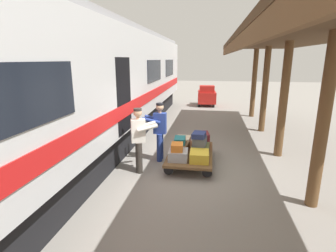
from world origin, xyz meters
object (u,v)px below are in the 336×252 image
at_px(train_car, 72,91).
at_px(luggage_cart, 190,154).
at_px(suitcase_red_plastic, 201,143).
at_px(suitcase_olive_duffel, 200,149).
at_px(porter_by_door, 139,138).
at_px(suitcase_yellow_case, 199,156).
at_px(suitcase_gray_aluminum, 178,155).
at_px(suitcase_teal_softside, 180,140).
at_px(suitcase_maroon_trunk, 202,136).
at_px(baggage_tug, 207,96).
at_px(suitcase_brown_leather, 181,148).
at_px(porter_in_overalls, 159,130).
at_px(suitcase_slate_roller, 200,141).
at_px(suitcase_cream_canvas, 183,141).
at_px(suitcase_navy_fabric, 199,135).
at_px(suitcase_orange_carryall, 177,147).

bearing_deg(train_car, luggage_cart, -173.38).
relative_size(suitcase_red_plastic, suitcase_olive_duffel, 0.91).
height_order(luggage_cart, porter_by_door, porter_by_door).
bearing_deg(suitcase_yellow_case, suitcase_gray_aluminum, 0.00).
bearing_deg(suitcase_teal_softside, suitcase_maroon_trunk, -136.49).
bearing_deg(baggage_tug, suitcase_brown_leather, 87.02).
xyz_separation_m(suitcase_yellow_case, baggage_tug, (0.05, -10.37, 0.18)).
bearing_deg(porter_in_overalls, suitcase_slate_roller, 173.96).
height_order(train_car, suitcase_teal_softside, train_car).
relative_size(suitcase_gray_aluminum, suitcase_teal_softside, 1.16).
bearing_deg(luggage_cart, suitcase_teal_softside, -7.30).
bearing_deg(suitcase_cream_canvas, porter_by_door, 54.09).
relative_size(suitcase_red_plastic, suitcase_brown_leather, 0.89).
distance_m(luggage_cart, suitcase_red_plastic, 0.68).
relative_size(porter_by_door, baggage_tug, 0.96).
relative_size(suitcase_yellow_case, suitcase_maroon_trunk, 1.08).
distance_m(suitcase_slate_roller, suitcase_navy_fabric, 0.19).
xyz_separation_m(suitcase_yellow_case, suitcase_navy_fabric, (0.05, -0.55, 0.42)).
relative_size(suitcase_red_plastic, suitcase_orange_carryall, 1.43).
height_order(suitcase_yellow_case, baggage_tug, baggage_tug).
distance_m(train_car, suitcase_cream_canvas, 3.54).
bearing_deg(suitcase_gray_aluminum, suitcase_yellow_case, 180.00).
bearing_deg(suitcase_yellow_case, porter_by_door, 6.72).
distance_m(luggage_cart, suitcase_slate_roller, 0.48).
height_order(suitcase_teal_softside, porter_by_door, porter_by_door).
relative_size(luggage_cart, suitcase_gray_aluminum, 3.97).
distance_m(train_car, suitcase_yellow_case, 3.90).
height_order(suitcase_gray_aluminum, suitcase_olive_duffel, suitcase_gray_aluminum).
height_order(suitcase_gray_aluminum, suitcase_yellow_case, suitcase_gray_aluminum).
distance_m(suitcase_olive_duffel, suitcase_yellow_case, 0.60).
distance_m(luggage_cart, suitcase_navy_fabric, 0.63).
bearing_deg(suitcase_slate_roller, baggage_tug, -89.87).
bearing_deg(suitcase_teal_softside, suitcase_brown_leather, 129.67).
height_order(suitcase_navy_fabric, suitcase_orange_carryall, suitcase_navy_fabric).
bearing_deg(suitcase_brown_leather, suitcase_yellow_case, 132.87).
relative_size(luggage_cart, suitcase_olive_duffel, 3.48).
bearing_deg(suitcase_red_plastic, suitcase_orange_carryall, 64.07).
distance_m(suitcase_cream_canvas, suitcase_slate_roller, 0.85).
distance_m(suitcase_cream_canvas, suitcase_navy_fabric, 0.92).
bearing_deg(porter_in_overalls, suitcase_olive_duffel, 175.05).
relative_size(suitcase_slate_roller, suitcase_maroon_trunk, 0.88).
height_order(luggage_cart, suitcase_olive_duffel, suitcase_olive_duffel).
bearing_deg(suitcase_slate_roller, suitcase_teal_softside, -6.09).
height_order(suitcase_maroon_trunk, porter_in_overalls, porter_in_overalls).
height_order(suitcase_maroon_trunk, suitcase_orange_carryall, suitcase_orange_carryall).
distance_m(luggage_cart, suitcase_maroon_trunk, 0.76).
bearing_deg(suitcase_olive_duffel, baggage_tug, -89.73).
bearing_deg(suitcase_orange_carryall, porter_by_door, 10.18).
bearing_deg(suitcase_maroon_trunk, suitcase_red_plastic, 44.25).
bearing_deg(suitcase_cream_canvas, train_car, 18.08).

